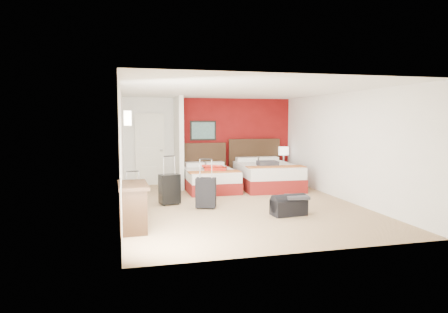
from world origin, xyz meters
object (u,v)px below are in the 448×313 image
object	(u,v)px
bed_right	(267,176)
desk	(133,207)
bed_left	(210,180)
duffel_bag	(289,207)
table_lamp	(284,156)
red_suitcase_open	(214,168)
nightstand	(283,173)
suitcase_charcoal	(206,194)
suitcase_navy	(133,201)
suitcase_black	(170,190)

from	to	relation	value
bed_right	desk	size ratio (longest dim) A/B	2.24
bed_left	duffel_bag	distance (m)	3.24
bed_left	table_lamp	world-z (taller)	table_lamp
bed_right	red_suitcase_open	bearing A→B (deg)	-173.33
nightstand	desk	xyz separation A→B (m)	(-4.52, -4.31, 0.15)
suitcase_charcoal	duffel_bag	size ratio (longest dim) A/B	0.92
suitcase_navy	duffel_bag	world-z (taller)	suitcase_navy
bed_right	duffel_bag	distance (m)	3.17
red_suitcase_open	suitcase_navy	xyz separation A→B (m)	(-2.14, -2.17, -0.32)
bed_left	desk	xyz separation A→B (m)	(-2.05, -3.41, 0.12)
bed_left	red_suitcase_open	distance (m)	0.35
suitcase_charcoal	suitcase_navy	bearing A→B (deg)	-155.42
bed_right	suitcase_navy	xyz separation A→B (m)	(-3.65, -2.27, -0.05)
bed_right	desk	distance (m)	5.01
desk	suitcase_black	bearing A→B (deg)	63.84
suitcase_black	suitcase_charcoal	bearing A→B (deg)	-52.39
bed_right	red_suitcase_open	distance (m)	1.54
bed_right	desk	world-z (taller)	desk
red_suitcase_open	suitcase_charcoal	bearing A→B (deg)	-85.60
table_lamp	red_suitcase_open	bearing A→B (deg)	-157.25
bed_left	duffel_bag	size ratio (longest dim) A/B	2.74
bed_left	bed_right	xyz separation A→B (m)	(1.61, -0.00, 0.05)
nightstand	suitcase_charcoal	size ratio (longest dim) A/B	0.81
bed_right	duffel_bag	bearing A→B (deg)	-99.45
suitcase_navy	suitcase_black	bearing A→B (deg)	42.60
suitcase_black	bed_left	bearing A→B (deg)	37.04
nightstand	suitcase_black	xyz separation A→B (m)	(-3.71, -2.46, 0.07)
suitcase_navy	table_lamp	bearing A→B (deg)	36.31
nightstand	duffel_bag	distance (m)	4.28
bed_right	table_lamp	xyz separation A→B (m)	(0.85, 0.90, 0.45)
suitcase_black	duffel_bag	size ratio (longest dim) A/B	0.97
suitcase_navy	duffel_bag	bearing A→B (deg)	-14.33
bed_left	bed_right	size ratio (longest dim) A/B	0.86
red_suitcase_open	suitcase_navy	world-z (taller)	red_suitcase_open
suitcase_charcoal	desk	world-z (taller)	desk
duffel_bag	table_lamp	bearing A→B (deg)	63.08
red_suitcase_open	bed_right	bearing A→B (deg)	25.48
suitcase_charcoal	desk	size ratio (longest dim) A/B	0.65
bed_right	suitcase_charcoal	distance (m)	3.01
duffel_bag	desk	world-z (taller)	desk
nightstand	duffel_bag	world-z (taller)	nightstand
red_suitcase_open	nightstand	xyz separation A→B (m)	(2.37, 0.99, -0.35)
table_lamp	duffel_bag	world-z (taller)	table_lamp
suitcase_black	desk	bearing A→B (deg)	-128.44
red_suitcase_open	suitcase_black	xyz separation A→B (m)	(-1.34, -1.47, -0.27)
bed_left	bed_right	distance (m)	1.61
bed_left	suitcase_black	distance (m)	2.00
suitcase_navy	desk	bearing A→B (deg)	-89.54
red_suitcase_open	nightstand	bearing A→B (deg)	44.60
suitcase_navy	desk	world-z (taller)	desk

